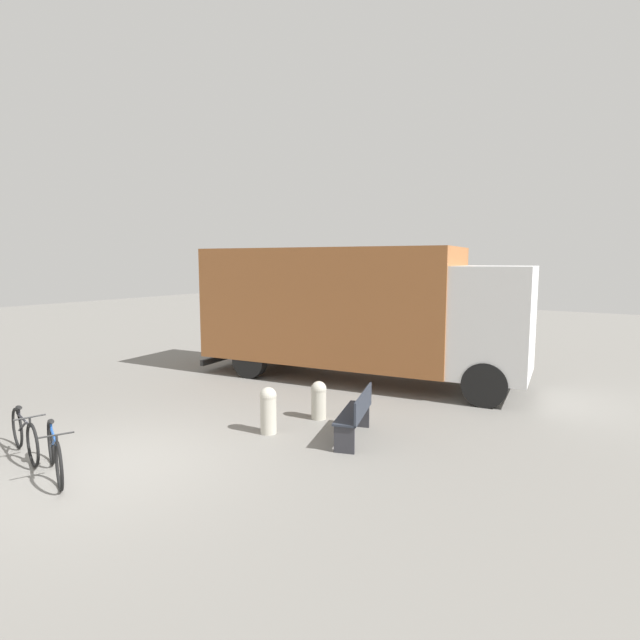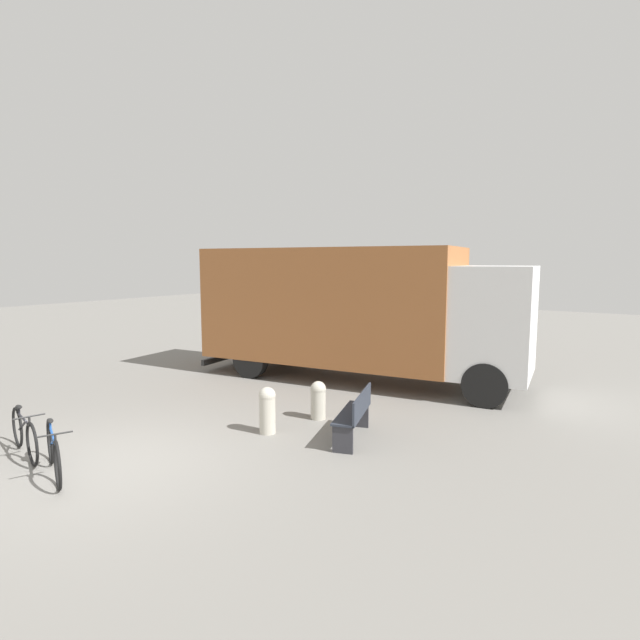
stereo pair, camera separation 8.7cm
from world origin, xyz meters
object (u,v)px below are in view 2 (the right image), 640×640
at_px(park_bench, 356,413).
at_px(bicycle_near, 24,434).
at_px(delivery_truck, 355,308).
at_px(bollard_near_bench, 267,408).
at_px(bicycle_middle, 54,451).
at_px(bollard_far_bench, 318,398).

bearing_deg(park_bench, bicycle_near, 113.85).
relative_size(delivery_truck, bollard_near_bench, 10.22).
height_order(delivery_truck, bicycle_near, delivery_truck).
xyz_separation_m(bicycle_near, bollard_near_bench, (2.56, 2.97, 0.10)).
xyz_separation_m(park_bench, bicycle_near, (-4.05, -3.57, -0.11)).
distance_m(delivery_truck, bicycle_middle, 7.78).
distance_m(bicycle_middle, bollard_far_bench, 4.65).
relative_size(park_bench, bollard_far_bench, 1.99).
relative_size(park_bench, bollard_near_bench, 1.76).
bearing_deg(bollard_near_bench, park_bench, 21.66).
height_order(bicycle_near, bollard_far_bench, bicycle_near).
distance_m(delivery_truck, bollard_far_bench, 3.76).
bearing_deg(bicycle_middle, bollard_near_bench, 88.55).
bearing_deg(park_bench, bicycle_middle, 124.20).
xyz_separation_m(delivery_truck, bollard_far_bench, (1.06, -3.29, -1.49)).
distance_m(delivery_truck, bollard_near_bench, 4.77).
relative_size(park_bench, bicycle_middle, 0.93).
relative_size(delivery_truck, bicycle_middle, 5.41).
relative_size(delivery_truck, park_bench, 5.79).
distance_m(park_bench, bollard_near_bench, 1.61).
bearing_deg(bicycle_middle, park_bench, 74.97).
bearing_deg(bicycle_middle, bicycle_near, -163.77).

